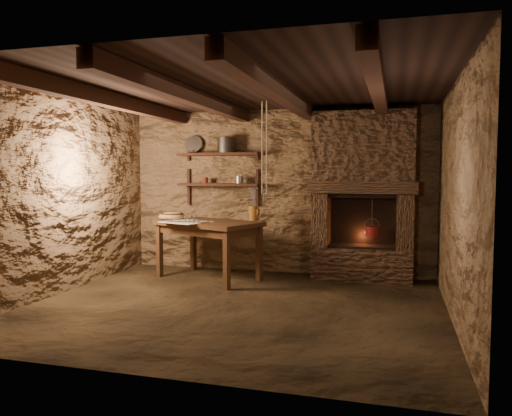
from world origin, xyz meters
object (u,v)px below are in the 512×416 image
(stoneware_jug, at_px, (254,206))
(iron_stockpot, at_px, (226,146))
(wooden_bowl, at_px, (172,216))
(red_pot, at_px, (372,230))
(work_table, at_px, (208,248))

(stoneware_jug, xyz_separation_m, iron_stockpot, (-0.51, 0.33, 0.86))
(wooden_bowl, bearing_deg, red_pot, 8.14)
(red_pot, bearing_deg, iron_stockpot, 176.76)
(stoneware_jug, height_order, iron_stockpot, iron_stockpot)
(stoneware_jug, distance_m, red_pot, 1.65)
(red_pot, bearing_deg, stoneware_jug, -172.67)
(stoneware_jug, bearing_deg, red_pot, -6.85)
(work_table, distance_m, wooden_bowl, 0.72)
(work_table, bearing_deg, iron_stockpot, 105.94)
(work_table, xyz_separation_m, red_pot, (2.19, 0.46, 0.26))
(wooden_bowl, relative_size, red_pot, 0.70)
(red_pot, bearing_deg, wooden_bowl, -171.86)
(iron_stockpot, height_order, red_pot, iron_stockpot)
(work_table, bearing_deg, wooden_bowl, -163.93)
(work_table, distance_m, red_pot, 2.25)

